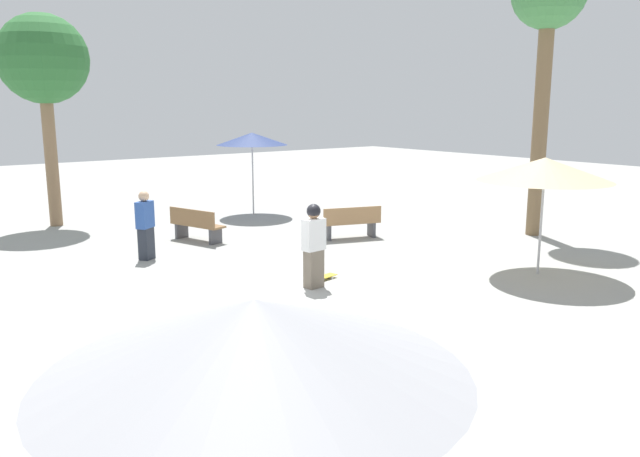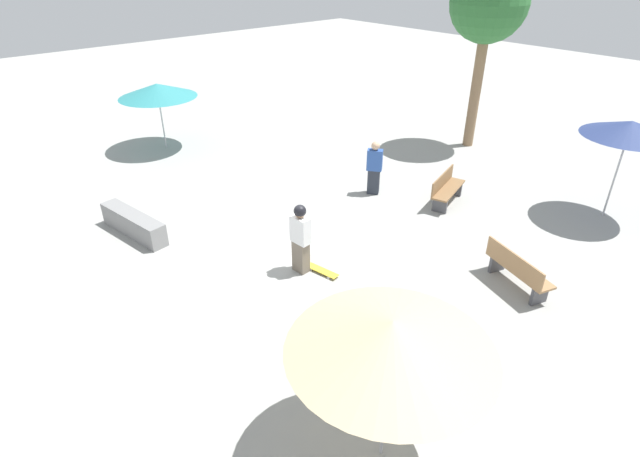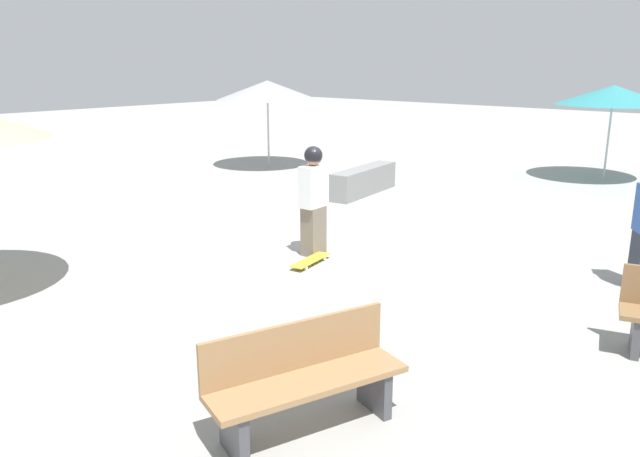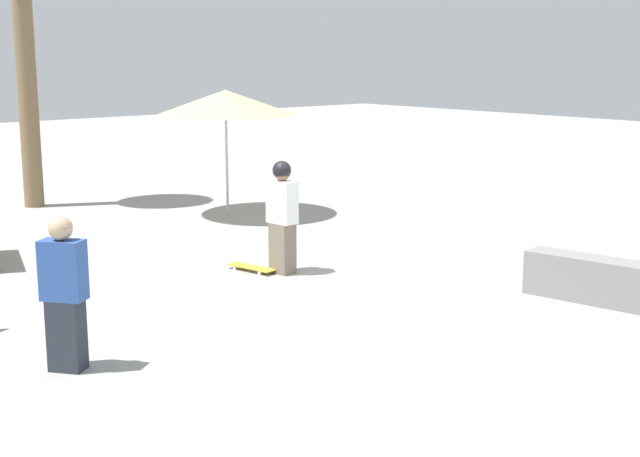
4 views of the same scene
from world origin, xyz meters
name	(u,v)px [view 1 (image 1 of 4)]	position (x,y,z in m)	size (l,w,h in m)	color
ground_plane	(268,290)	(0.00, 0.00, 0.00)	(60.00, 60.00, 0.00)	#9E9E99
skater_main	(314,243)	(-0.41, -0.79, 0.88)	(0.27, 0.45, 1.63)	#726656
skateboard	(321,278)	(-0.12, -1.17, 0.06)	(0.34, 0.82, 0.07)	gold
concrete_ledge	(163,357)	(-2.50, 3.20, 0.29)	(0.76, 2.26, 0.57)	gray
bench_near	(196,225)	(4.74, -0.88, 0.43)	(1.66, 0.89, 0.85)	#47474C
bench_far	(351,223)	(2.58, -4.24, 0.43)	(0.93, 1.66, 0.85)	#47474C
shade_umbrella_tan	(545,169)	(-2.46, -5.07, 2.18)	(2.67, 2.67, 2.42)	#B7B7BC
shade_umbrella_navy	(252,139)	(7.28, -4.15, 2.40)	(2.23, 2.23, 2.60)	#B7B7BC
shade_umbrella_grey	(255,338)	(-6.55, 4.28, 2.05)	(2.67, 2.67, 2.30)	#B7B7BC
palm_tree_right	(43,62)	(9.19, 1.39, 4.62)	(2.48, 2.48, 5.95)	#896B4C
palm_tree_center_left	(548,7)	(-0.05, -8.50, 5.87)	(1.89, 1.89, 7.21)	brown
bystander_watching	(145,225)	(3.69, 0.89, 0.78)	(0.44, 0.49, 1.57)	#282D38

